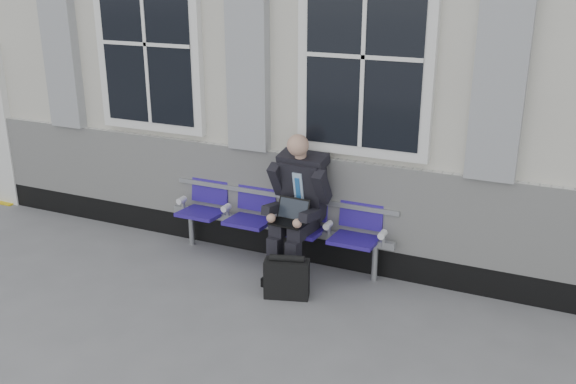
% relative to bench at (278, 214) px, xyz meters
% --- Properties ---
extents(ground, '(70.00, 70.00, 0.00)m').
position_rel_bench_xyz_m(ground, '(0.51, -1.32, -0.55)').
color(ground, slate).
rests_on(ground, ground).
extents(station_building, '(14.40, 4.40, 4.49)m').
position_rel_bench_xyz_m(station_building, '(0.49, 2.15, 1.67)').
color(station_building, beige).
rests_on(station_building, ground).
extents(bench, '(2.60, 0.47, 0.91)m').
position_rel_bench_xyz_m(bench, '(0.00, 0.00, 0.00)').
color(bench, '#9EA0A3').
rests_on(bench, ground).
extents(businessman, '(0.63, 0.84, 1.49)m').
position_rel_bench_xyz_m(businessman, '(0.29, -0.14, 0.25)').
color(businessman, black).
rests_on(businessman, ground).
extents(briefcase, '(0.47, 0.30, 0.44)m').
position_rel_bench_xyz_m(briefcase, '(0.42, -0.70, -0.35)').
color(briefcase, black).
rests_on(briefcase, ground).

